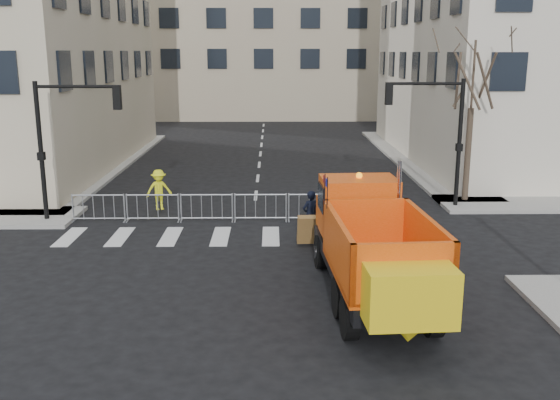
{
  "coord_description": "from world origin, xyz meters",
  "views": [
    {
      "loc": [
        0.75,
        -15.97,
        6.47
      ],
      "look_at": [
        0.99,
        2.5,
        2.05
      ],
      "focal_mm": 40.0,
      "sensor_mm": 36.0,
      "label": 1
    }
  ],
  "objects_px": {
    "cop_b": "(345,213)",
    "cop_c": "(354,211)",
    "plow_truck": "(372,244)",
    "cop_a": "(310,215)",
    "newspaper_box": "(394,195)",
    "worker": "(159,190)"
  },
  "relations": [
    {
      "from": "plow_truck",
      "to": "cop_c",
      "type": "bearing_deg",
      "value": -6.06
    },
    {
      "from": "cop_b",
      "to": "worker",
      "type": "height_order",
      "value": "cop_b"
    },
    {
      "from": "cop_b",
      "to": "worker",
      "type": "xyz_separation_m",
      "value": [
        -7.13,
        3.97,
        -0.04
      ]
    },
    {
      "from": "cop_b",
      "to": "cop_c",
      "type": "height_order",
      "value": "cop_b"
    },
    {
      "from": "cop_b",
      "to": "newspaper_box",
      "type": "relative_size",
      "value": 1.85
    },
    {
      "from": "cop_a",
      "to": "worker",
      "type": "relative_size",
      "value": 1.05
    },
    {
      "from": "plow_truck",
      "to": "worker",
      "type": "distance_m",
      "value": 11.8
    },
    {
      "from": "cop_b",
      "to": "cop_a",
      "type": "bearing_deg",
      "value": -0.81
    },
    {
      "from": "cop_c",
      "to": "cop_b",
      "type": "bearing_deg",
      "value": -18.87
    },
    {
      "from": "cop_a",
      "to": "cop_c",
      "type": "bearing_deg",
      "value": 153.42
    },
    {
      "from": "newspaper_box",
      "to": "worker",
      "type": "bearing_deg",
      "value": -178.16
    },
    {
      "from": "cop_b",
      "to": "worker",
      "type": "bearing_deg",
      "value": -16.28
    },
    {
      "from": "cop_b",
      "to": "newspaper_box",
      "type": "xyz_separation_m",
      "value": [
        2.51,
        4.06,
        -0.32
      ]
    },
    {
      "from": "cop_a",
      "to": "cop_c",
      "type": "distance_m",
      "value": 1.57
    },
    {
      "from": "cop_a",
      "to": "newspaper_box",
      "type": "height_order",
      "value": "cop_a"
    },
    {
      "from": "cop_b",
      "to": "cop_c",
      "type": "relative_size",
      "value": 1.08
    },
    {
      "from": "cop_c",
      "to": "worker",
      "type": "distance_m",
      "value": 8.28
    },
    {
      "from": "worker",
      "to": "cop_c",
      "type": "bearing_deg",
      "value": -46.35
    },
    {
      "from": "plow_truck",
      "to": "cop_b",
      "type": "bearing_deg",
      "value": -2.29
    },
    {
      "from": "plow_truck",
      "to": "newspaper_box",
      "type": "relative_size",
      "value": 8.4
    },
    {
      "from": "plow_truck",
      "to": "cop_c",
      "type": "height_order",
      "value": "plow_truck"
    },
    {
      "from": "plow_truck",
      "to": "worker",
      "type": "bearing_deg",
      "value": 34.47
    }
  ]
}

